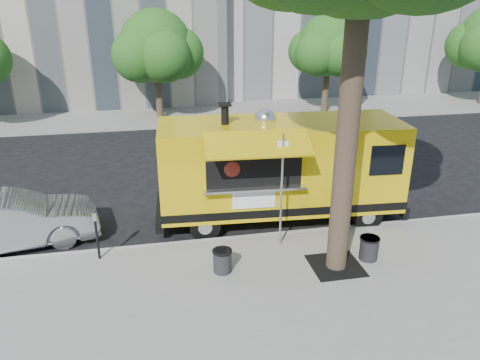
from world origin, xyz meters
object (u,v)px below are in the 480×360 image
(far_tree_b, at_px, (156,46))
(sign_post, at_px, (282,184))
(trash_bin_left, at_px, (222,260))
(trash_bin_right, at_px, (369,248))
(parking_meter, at_px, (96,228))
(sedan, at_px, (9,221))
(far_tree_c, at_px, (328,45))
(food_truck, at_px, (279,167))

(far_tree_b, bearing_deg, sign_post, -79.85)
(trash_bin_left, distance_m, trash_bin_right, 3.61)
(parking_meter, height_order, sedan, parking_meter)
(far_tree_c, distance_m, trash_bin_left, 17.28)
(sedan, bearing_deg, far_tree_b, -29.54)
(parking_meter, bearing_deg, far_tree_b, 81.90)
(far_tree_b, relative_size, far_tree_c, 1.06)
(far_tree_c, bearing_deg, trash_bin_left, -118.55)
(sign_post, bearing_deg, food_truck, 76.44)
(trash_bin_right, bearing_deg, food_truck, 118.61)
(parking_meter, height_order, trash_bin_left, parking_meter)
(food_truck, bearing_deg, trash_bin_right, -57.96)
(food_truck, relative_size, trash_bin_right, 12.29)
(sign_post, relative_size, food_truck, 0.42)
(sign_post, relative_size, parking_meter, 2.25)
(far_tree_b, xyz_separation_m, food_truck, (2.97, -12.53, -2.19))
(sign_post, distance_m, parking_meter, 4.64)
(parking_meter, bearing_deg, sedan, 149.84)
(sign_post, height_order, trash_bin_left, sign_post)
(far_tree_c, distance_m, trash_bin_right, 16.03)
(far_tree_b, height_order, sign_post, far_tree_b)
(food_truck, xyz_separation_m, trash_bin_left, (-2.07, -2.68, -1.20))
(far_tree_c, height_order, sign_post, far_tree_c)
(food_truck, height_order, trash_bin_left, food_truck)
(far_tree_c, bearing_deg, trash_bin_right, -106.66)
(far_tree_c, bearing_deg, food_truck, -116.27)
(far_tree_c, relative_size, food_truck, 0.72)
(far_tree_b, relative_size, trash_bin_left, 9.81)
(far_tree_b, bearing_deg, food_truck, -76.68)
(sign_post, distance_m, sedan, 7.13)
(sign_post, relative_size, trash_bin_left, 5.35)
(far_tree_b, relative_size, sign_post, 1.83)
(sign_post, xyz_separation_m, sedan, (-6.87, 1.55, -1.12))
(far_tree_c, bearing_deg, sedan, -137.06)
(far_tree_b, relative_size, trash_bin_right, 9.38)
(sign_post, distance_m, food_truck, 1.78)
(sedan, relative_size, trash_bin_right, 7.53)
(far_tree_c, xyz_separation_m, sedan, (-13.32, -12.40, -2.99))
(food_truck, bearing_deg, far_tree_b, 106.74)
(far_tree_b, xyz_separation_m, parking_meter, (-2.00, -14.05, -2.85))
(sign_post, xyz_separation_m, parking_meter, (-4.55, 0.20, -0.87))
(trash_bin_left, height_order, trash_bin_right, trash_bin_right)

